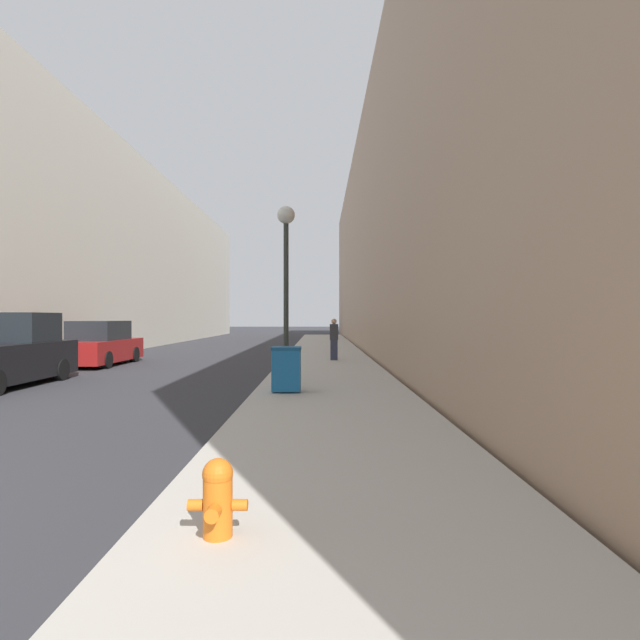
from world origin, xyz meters
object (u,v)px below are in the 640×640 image
(pedestrian_on_sidewalk, at_px, (336,339))
(trash_bin, at_px, (288,369))
(lamppost, at_px, (288,259))
(pickup_truck, at_px, (2,356))
(fire_hydrant, at_px, (220,496))
(parked_sedan_near, at_px, (102,345))

(pedestrian_on_sidewalk, bearing_deg, trash_bin, -98.83)
(pedestrian_on_sidewalk, bearing_deg, lamppost, -105.04)
(trash_bin, xyz_separation_m, pickup_truck, (-7.96, 1.95, 0.15))
(fire_hydrant, bearing_deg, lamppost, 90.97)
(trash_bin, relative_size, pedestrian_on_sidewalk, 0.62)
(pedestrian_on_sidewalk, bearing_deg, pickup_truck, -143.96)
(fire_hydrant, height_order, parked_sedan_near, parked_sedan_near)
(fire_hydrant, height_order, pedestrian_on_sidewalk, pedestrian_on_sidewalk)
(parked_sedan_near, height_order, pedestrian_on_sidewalk, pedestrian_on_sidewalk)
(parked_sedan_near, bearing_deg, trash_bin, -45.61)
(trash_bin, bearing_deg, lamppost, 94.07)
(trash_bin, height_order, parked_sedan_near, parked_sedan_near)
(pickup_truck, bearing_deg, fire_hydrant, -50.54)
(fire_hydrant, xyz_separation_m, parked_sedan_near, (-7.94, 15.83, 0.32))
(trash_bin, relative_size, pickup_truck, 0.21)
(parked_sedan_near, relative_size, pedestrian_on_sidewalk, 2.70)
(pickup_truck, relative_size, pedestrian_on_sidewalk, 2.92)
(fire_hydrant, bearing_deg, pedestrian_on_sidewalk, 85.19)
(lamppost, xyz_separation_m, parked_sedan_near, (-7.76, 5.22, -2.79))
(fire_hydrant, relative_size, pedestrian_on_sidewalk, 0.37)
(trash_bin, relative_size, parked_sedan_near, 0.23)
(fire_hydrant, distance_m, parked_sedan_near, 17.71)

